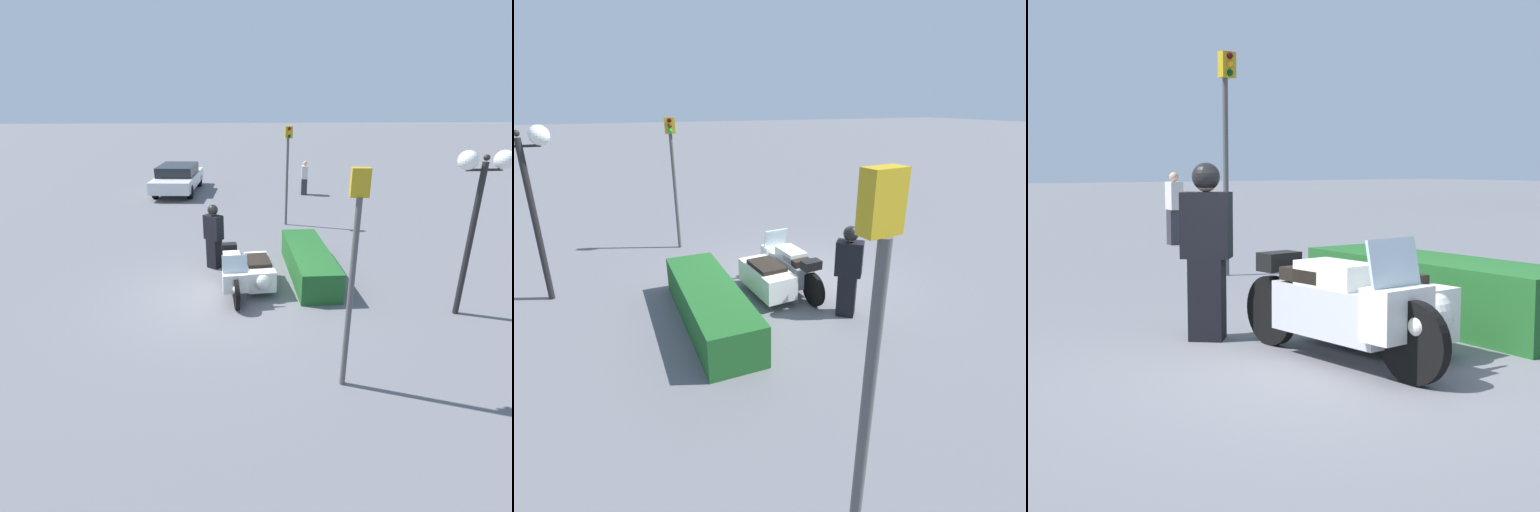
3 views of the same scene
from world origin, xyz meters
TOP-DOWN VIEW (x-y plane):
  - ground_plane at (0.00, 0.00)m, footprint 160.00×160.00m
  - police_motorcycle at (-0.17, 0.61)m, footprint 2.54×1.28m
  - officer_rider at (-1.66, -0.22)m, footprint 0.54×0.56m
  - hedge_bush_curbside at (-0.95, 2.28)m, footprint 3.46×0.98m
  - twin_lamp_post at (1.31, 5.12)m, footprint 0.37×1.09m
  - traffic_light_near at (3.43, 2.01)m, footprint 0.23×0.27m
  - traffic_light_far at (-5.62, 2.34)m, footprint 0.23×0.27m
  - parked_car_background at (-11.76, -2.32)m, footprint 4.91×2.29m
  - pedestrian_bystander at (-10.72, 3.95)m, footprint 0.50×0.34m

SIDE VIEW (x-z plane):
  - ground_plane at x=0.00m, z-range 0.00..0.00m
  - hedge_bush_curbside at x=-0.95m, z-range 0.00..0.74m
  - police_motorcycle at x=-0.17m, z-range -0.11..1.06m
  - parked_car_background at x=-11.76m, z-range 0.05..1.42m
  - pedestrian_bystander at x=-10.72m, z-range 0.00..1.63m
  - officer_rider at x=-1.66m, z-range 0.05..1.84m
  - traffic_light_near at x=3.43m, z-range 0.54..4.06m
  - traffic_light_far at x=-5.62m, z-range 0.55..4.09m
  - twin_lamp_post at x=1.31m, z-range 1.05..4.54m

